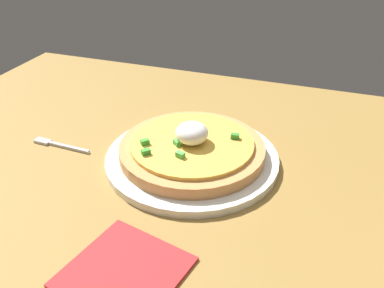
{
  "coord_description": "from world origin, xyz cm",
  "views": [
    {
      "loc": [
        -16.92,
        48.14,
        38.93
      ],
      "look_at": [
        0.96,
        -2.5,
        5.93
      ],
      "focal_mm": 38.2,
      "sensor_mm": 36.0,
      "label": 1
    }
  ],
  "objects_px": {
    "pizza": "(192,148)",
    "fork": "(57,145)",
    "napkin": "(124,272)",
    "plate": "(192,158)"
  },
  "relations": [
    {
      "from": "pizza",
      "to": "plate",
      "type": "bearing_deg",
      "value": -94.65
    },
    {
      "from": "pizza",
      "to": "fork",
      "type": "distance_m",
      "value": 0.23
    },
    {
      "from": "pizza",
      "to": "napkin",
      "type": "height_order",
      "value": "pizza"
    },
    {
      "from": "plate",
      "to": "fork",
      "type": "distance_m",
      "value": 0.23
    },
    {
      "from": "plate",
      "to": "fork",
      "type": "height_order",
      "value": "plate"
    },
    {
      "from": "fork",
      "to": "pizza",
      "type": "bearing_deg",
      "value": -169.78
    },
    {
      "from": "napkin",
      "to": "fork",
      "type": "bearing_deg",
      "value": -41.29
    },
    {
      "from": "plate",
      "to": "pizza",
      "type": "bearing_deg",
      "value": 85.35
    },
    {
      "from": "pizza",
      "to": "fork",
      "type": "xyz_separation_m",
      "value": [
        0.23,
        0.03,
        -0.02
      ]
    },
    {
      "from": "plate",
      "to": "napkin",
      "type": "xyz_separation_m",
      "value": [
        -0.0,
        0.24,
        -0.0
      ]
    }
  ]
}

